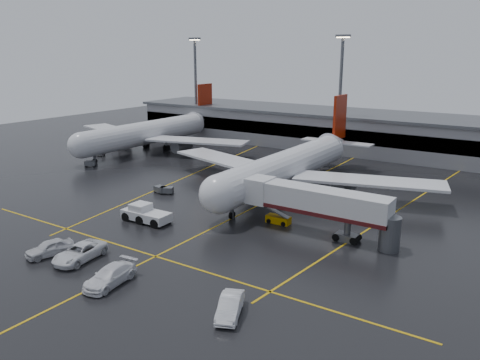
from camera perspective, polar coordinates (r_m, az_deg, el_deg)
The scene contains 22 objects.
ground at distance 70.79m, azimuth 2.25°, elevation -3.01°, with size 220.00×220.00×0.00m, color black.
apron_line_centre at distance 70.79m, azimuth 2.25°, elevation -3.00°, with size 0.25×90.00×0.02m, color gold.
apron_line_stop at distance 54.39m, azimuth -10.03°, elevation -8.95°, with size 60.00×0.25×0.02m, color gold.
apron_line_left at distance 89.75m, azimuth -5.37°, elevation 0.84°, with size 0.25×70.00×0.02m, color gold.
apron_line_right at distance 73.04m, azimuth 18.63°, elevation -3.23°, with size 0.25×70.00×0.02m, color gold.
terminal at distance 112.53m, azimuth 15.11°, elevation 5.52°, with size 122.00×19.00×8.60m.
light_mast_left at distance 127.85m, azimuth -5.32°, elevation 11.64°, with size 3.00×1.20×25.45m.
light_mast_mid at distance 107.54m, azimuth 11.89°, elevation 10.75°, with size 3.00×1.20×25.45m.
main_airliner at distance 77.82m, azimuth 5.99°, elevation 1.80°, with size 48.80×45.60×14.10m.
second_airliner at distance 111.81m, azimuth -10.51°, elevation 5.67°, with size 48.80×45.60×14.10m.
jet_bridge at distance 59.28m, azimuth 9.10°, elevation -2.82°, with size 19.90×3.40×6.05m.
pushback_tractor at distance 65.03m, azimuth -11.23°, elevation -4.05°, with size 6.93×3.10×2.45m.
belt_loader at distance 63.52m, azimuth 4.60°, elevation -4.71°, with size 3.26×1.57×2.05m.
service_van_a at distance 55.18m, azimuth -18.58°, elevation -8.19°, with size 2.95×6.39×1.78m, color white.
service_van_b at distance 48.95m, azimuth -15.24°, elevation -10.97°, with size 2.48×6.11×1.77m, color white.
service_van_c at distance 42.34m, azimuth -1.20°, elevation -14.82°, with size 1.77×5.08×1.67m, color white.
service_van_d at distance 57.55m, azimuth -21.76°, elevation -7.53°, with size 2.09×5.18×1.77m, color silver.
baggage_cart_a at distance 77.06m, azimuth -8.73°, elevation -1.18°, with size 2.37×2.05×1.12m.
baggage_cart_b at distance 77.66m, azimuth -9.46°, elevation -1.09°, with size 2.17×1.57×1.12m.
baggage_cart_c at distance 80.45m, azimuth -2.22°, elevation -0.32°, with size 2.19×1.63×1.12m.
baggage_cart_d at distance 108.42m, azimuth -16.42°, elevation 3.09°, with size 2.22×1.67×1.12m.
baggage_cart_e at distance 98.91m, azimuth -17.43°, elevation 1.91°, with size 2.38×2.22×1.12m.
Camera 1 is at (34.78, -57.63, 21.91)m, focal length 35.77 mm.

